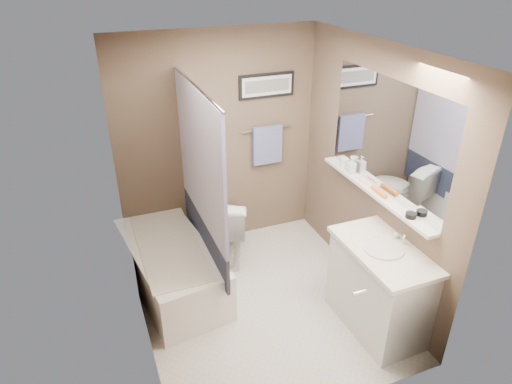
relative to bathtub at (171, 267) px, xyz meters
name	(u,v)px	position (x,y,z in m)	size (l,w,h in m)	color
ground	(262,303)	(0.75, -0.55, -0.25)	(2.50, 2.50, 0.00)	silver
ceiling	(264,53)	(0.75, -0.55, 2.13)	(2.20, 2.50, 0.04)	white
wall_back	(219,144)	(0.75, 0.68, 0.95)	(2.20, 0.04, 2.40)	brown
wall_front	(336,280)	(0.75, -1.78, 0.95)	(2.20, 0.04, 2.40)	brown
wall_left	(134,219)	(-0.33, -0.55, 0.95)	(0.04, 2.50, 2.40)	brown
wall_right	(370,174)	(1.83, -0.55, 0.95)	(0.04, 2.50, 2.40)	brown
tile_surround	(127,211)	(-0.34, -0.05, 0.75)	(0.02, 1.55, 2.00)	#C2AA93
curtain_rod	(195,86)	(0.35, -0.05, 1.80)	(0.02, 0.02, 1.55)	silver
curtain_upper	(200,158)	(0.35, -0.05, 1.15)	(0.03, 1.45, 1.28)	white
curtain_lower	(205,235)	(0.35, -0.05, 0.33)	(0.03, 1.45, 0.36)	#2A344F
mirror	(386,137)	(1.84, -0.70, 1.37)	(0.02, 1.60, 1.00)	silver
shelf	(374,192)	(1.79, -0.70, 0.85)	(0.12, 1.60, 0.03)	silver
towel_bar	(267,129)	(1.30, 0.66, 1.05)	(0.02, 0.02, 0.60)	silver
towel	(267,145)	(1.30, 0.64, 0.87)	(0.34, 0.05, 0.44)	#96A2DB
art_frame	(267,86)	(1.30, 0.68, 1.53)	(0.62, 0.03, 0.26)	black
art_mat	(267,86)	(1.30, 0.66, 1.53)	(0.56, 0.00, 0.20)	white
art_image	(267,86)	(1.30, 0.66, 1.53)	(0.50, 0.00, 0.13)	#595959
door	(405,285)	(1.30, -1.80, 0.75)	(0.80, 0.02, 2.00)	silver
door_handle	(359,293)	(0.97, -1.74, 0.75)	(0.02, 0.02, 0.10)	silver
bathtub	(171,267)	(0.00, 0.00, 0.00)	(0.70, 1.50, 0.50)	white
tub_rim	(169,246)	(0.00, 0.00, 0.25)	(0.56, 1.36, 0.02)	silver
toilet	(227,226)	(0.70, 0.32, 0.14)	(0.43, 0.75, 0.77)	white
vanity	(379,290)	(1.60, -1.19, 0.15)	(0.50, 0.90, 0.80)	silver
countertop	(384,251)	(1.59, -1.19, 0.57)	(0.54, 0.96, 0.04)	white
sink_basin	(383,248)	(1.58, -1.19, 0.60)	(0.34, 0.34, 0.01)	silver
faucet_spout	(404,239)	(1.78, -1.19, 0.64)	(0.02, 0.02, 0.10)	silver
faucet_knob	(396,235)	(1.78, -1.09, 0.62)	(0.05, 0.05, 0.05)	silver
candle_bowl_near	(411,215)	(1.79, -1.22, 0.89)	(0.09, 0.09, 0.04)	black
hair_brush_front	(379,192)	(1.79, -0.78, 0.89)	(0.04, 0.04, 0.22)	orange
pink_comb	(362,181)	(1.79, -0.51, 0.87)	(0.03, 0.16, 0.01)	#F394C3
glass_jar	(344,163)	(1.79, -0.18, 0.92)	(0.08, 0.08, 0.10)	silver
soap_bottle	(351,165)	(1.79, -0.31, 0.94)	(0.07, 0.07, 0.16)	#999999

